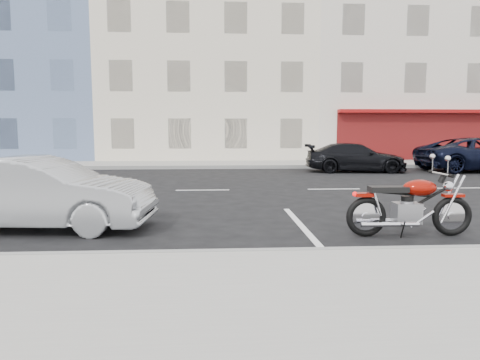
{
  "coord_description": "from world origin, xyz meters",
  "views": [
    {
      "loc": [
        -1.61,
        -12.74,
        1.81
      ],
      "look_at": [
        -1.12,
        -4.22,
        0.8
      ],
      "focal_mm": 32.0,
      "sensor_mm": 36.0,
      "label": 1
    }
  ],
  "objects_px": {
    "sedan_silver": "(40,193)",
    "car_far": "(355,158)",
    "motorcycle": "(454,207)",
    "suv_far": "(480,154)",
    "fire_hydrant": "(480,155)"
  },
  "relations": [
    {
      "from": "fire_hydrant",
      "to": "suv_far",
      "type": "distance_m",
      "value": 3.92
    },
    {
      "from": "car_far",
      "to": "sedan_silver",
      "type": "bearing_deg",
      "value": 143.6
    },
    {
      "from": "motorcycle",
      "to": "sedan_silver",
      "type": "xyz_separation_m",
      "value": [
        -7.23,
        0.91,
        0.17
      ]
    },
    {
      "from": "motorcycle",
      "to": "car_far",
      "type": "height_order",
      "value": "car_far"
    },
    {
      "from": "sedan_silver",
      "to": "car_far",
      "type": "bearing_deg",
      "value": -37.04
    },
    {
      "from": "fire_hydrant",
      "to": "suv_far",
      "type": "relative_size",
      "value": 0.14
    },
    {
      "from": "fire_hydrant",
      "to": "suv_far",
      "type": "bearing_deg",
      "value": -122.67
    },
    {
      "from": "fire_hydrant",
      "to": "suv_far",
      "type": "height_order",
      "value": "suv_far"
    },
    {
      "from": "sedan_silver",
      "to": "car_far",
      "type": "distance_m",
      "value": 13.72
    },
    {
      "from": "motorcycle",
      "to": "car_far",
      "type": "bearing_deg",
      "value": 81.09
    },
    {
      "from": "fire_hydrant",
      "to": "motorcycle",
      "type": "xyz_separation_m",
      "value": [
        -9.56,
        -14.3,
        -0.03
      ]
    },
    {
      "from": "motorcycle",
      "to": "car_far",
      "type": "relative_size",
      "value": 0.51
    },
    {
      "from": "sedan_silver",
      "to": "car_far",
      "type": "relative_size",
      "value": 0.95
    },
    {
      "from": "motorcycle",
      "to": "suv_far",
      "type": "bearing_deg",
      "value": 57.07
    },
    {
      "from": "fire_hydrant",
      "to": "sedan_silver",
      "type": "xyz_separation_m",
      "value": [
        -16.79,
        -13.39,
        0.13
      ]
    }
  ]
}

